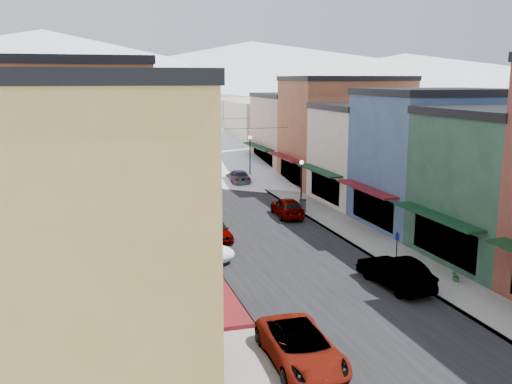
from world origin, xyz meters
TOP-DOWN VIEW (x-y plane):
  - road at (0.00, 60.00)m, footprint 10.00×160.00m
  - sidewalk_left at (-6.60, 60.00)m, footprint 3.20×160.00m
  - sidewalk_right at (6.60, 60.00)m, footprint 3.20×160.00m
  - curb_left at (-5.05, 60.00)m, footprint 0.10×160.00m
  - curb_right at (5.05, 60.00)m, footprint 0.10×160.00m
  - bldg_l_yellow at (-13.19, 4.00)m, footprint 11.30×8.70m
  - bldg_l_cream at (-13.19, 12.50)m, footprint 11.30×8.20m
  - bldg_l_brick_near at (-13.69, 20.50)m, footprint 12.30×8.20m
  - bldg_l_grayblue at (-13.19, 29.00)m, footprint 11.30×9.20m
  - bldg_l_brick_far at (-14.19, 38.00)m, footprint 13.30×9.20m
  - bldg_l_tan at (-13.19, 48.00)m, footprint 11.30×11.20m
  - bldg_r_blue at (13.19, 21.00)m, footprint 11.30×9.20m
  - bldg_r_cream at (13.69, 30.00)m, footprint 12.30×9.20m
  - bldg_r_brick_far at (14.19, 39.00)m, footprint 13.30×9.20m
  - bldg_r_tan at (13.19, 49.00)m, footprint 11.30×11.20m
  - distant_blocks at (0.00, 83.00)m, footprint 34.00×55.00m
  - mountain_ridge at (-19.47, 277.18)m, footprint 670.00×340.00m
  - overhead_cables at (0.00, 47.50)m, footprint 16.40×15.04m
  - car_white_suv at (-4.30, 3.10)m, footprint 2.61×5.54m
  - car_silver_sedan at (-3.66, 21.73)m, footprint 2.00×4.31m
  - car_dark_hatch at (-4.30, 37.76)m, footprint 2.12×5.05m
  - car_silver_wagon at (-3.96, 48.28)m, footprint 2.44×5.22m
  - car_green_sedan at (3.73, 9.82)m, footprint 2.25×5.29m
  - car_gray_suv at (3.50, 26.77)m, footprint 2.26×4.94m
  - car_black_sedan at (3.50, 42.72)m, footprint 2.32×5.19m
  - car_lane_silver at (-1.82, 52.39)m, footprint 1.70×3.95m
  - car_lane_white at (1.75, 66.90)m, footprint 2.51×5.40m
  - parking_sign at (5.20, 12.22)m, footprint 0.14×0.29m
  - trash_can at (5.20, 27.65)m, footprint 0.60×0.60m
  - streetlamp_near at (5.20, 28.05)m, footprint 0.36×0.36m
  - streetlamp_far at (5.20, 44.03)m, footprint 0.41×0.41m
  - planter_near at (7.23, 9.23)m, footprint 0.72×0.66m
  - snow_pile_near at (-4.88, 16.69)m, footprint 2.60×2.80m
  - snow_pile_mid at (-4.28, 28.16)m, footprint 2.18×2.54m
  - snow_pile_far at (-4.73, 37.98)m, footprint 2.27×2.60m

SIDE VIEW (x-z plane):
  - road at x=0.00m, z-range 0.00..0.01m
  - sidewalk_left at x=-6.60m, z-range 0.00..0.15m
  - sidewalk_right at x=6.60m, z-range 0.00..0.15m
  - curb_left at x=-5.05m, z-range 0.00..0.15m
  - curb_right at x=5.05m, z-range 0.00..0.15m
  - snow_pile_mid at x=-4.28m, z-range -0.02..0.90m
  - snow_pile_far at x=-4.73m, z-range -0.02..0.94m
  - planter_near at x=7.23m, z-range 0.15..0.84m
  - snow_pile_near at x=-4.88m, z-range -0.02..1.08m
  - car_lane_silver at x=-1.82m, z-range 0.00..1.33m
  - trash_can at x=5.20m, z-range 0.16..1.18m
  - car_silver_sedan at x=-3.66m, z-range 0.00..1.43m
  - car_silver_wagon at x=-3.96m, z-range 0.00..1.47m
  - car_black_sedan at x=3.50m, z-range 0.00..1.48m
  - car_lane_white at x=1.75m, z-range 0.00..1.50m
  - car_white_suv at x=-4.30m, z-range 0.00..1.53m
  - car_dark_hatch at x=-4.30m, z-range 0.00..1.62m
  - car_gray_suv at x=3.50m, z-range 0.00..1.64m
  - car_green_sedan at x=3.73m, z-range 0.00..1.70m
  - parking_sign at x=5.20m, z-range 0.34..2.56m
  - streetlamp_near at x=5.20m, z-range 0.71..5.03m
  - streetlamp_far at x=5.20m, z-range 0.79..5.71m
  - distant_blocks at x=0.00m, z-range 0.00..8.00m
  - bldg_r_cream at x=13.69m, z-range 0.01..9.01m
  - bldg_l_grayblue at x=-13.19m, z-range 0.01..9.01m
  - bldg_r_tan at x=13.19m, z-range 0.01..9.51m
  - bldg_l_cream at x=-13.19m, z-range 0.01..9.51m
  - bldg_l_tan at x=-13.19m, z-range 0.01..10.01m
  - bldg_r_blue at x=13.19m, z-range 0.01..10.51m
  - bldg_l_brick_far at x=-14.19m, z-range 0.01..11.01m
  - bldg_r_brick_far at x=14.19m, z-range 0.01..11.51m
  - bldg_l_yellow at x=-13.19m, z-range 0.01..11.51m
  - overhead_cables at x=0.00m, z-range 6.18..6.22m
  - bldg_l_brick_near at x=-13.69m, z-range 0.01..12.51m
  - mountain_ridge at x=-19.47m, z-range -2.64..31.36m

